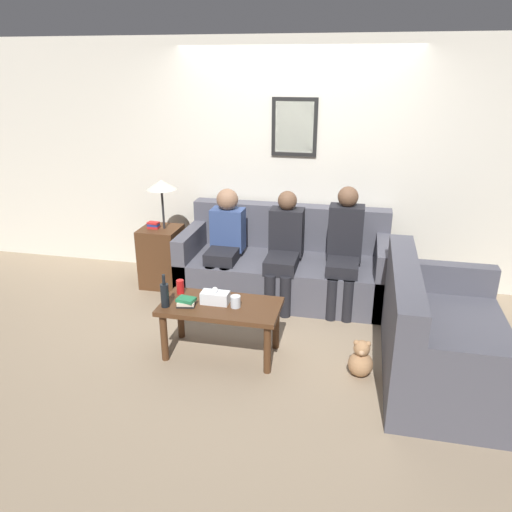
{
  "coord_description": "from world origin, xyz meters",
  "views": [
    {
      "loc": [
        0.75,
        -4.3,
        2.32
      ],
      "look_at": [
        -0.16,
        -0.13,
        0.67
      ],
      "focal_mm": 35.0,
      "sensor_mm": 36.0,
      "label": 1
    }
  ],
  "objects_px": {
    "couch_main": "(285,266)",
    "person_right": "(344,245)",
    "couch_side": "(440,341)",
    "wine_bottle": "(165,295)",
    "person_left": "(225,239)",
    "teddy_bear": "(361,360)",
    "drinking_glass": "(236,302)",
    "person_middle": "(284,245)",
    "coffee_table": "(221,313)"
  },
  "relations": [
    {
      "from": "couch_main",
      "to": "teddy_bear",
      "type": "distance_m",
      "value": 1.64
    },
    {
      "from": "coffee_table",
      "to": "person_left",
      "type": "xyz_separation_m",
      "value": [
        -0.28,
        1.17,
        0.23
      ]
    },
    {
      "from": "person_left",
      "to": "teddy_bear",
      "type": "xyz_separation_m",
      "value": [
        1.45,
        -1.24,
        -0.48
      ]
    },
    {
      "from": "coffee_table",
      "to": "drinking_glass",
      "type": "relative_size",
      "value": 10.17
    },
    {
      "from": "couch_side",
      "to": "wine_bottle",
      "type": "height_order",
      "value": "couch_side"
    },
    {
      "from": "couch_main",
      "to": "teddy_bear",
      "type": "relative_size",
      "value": 6.84
    },
    {
      "from": "drinking_glass",
      "to": "couch_main",
      "type": "bearing_deg",
      "value": 81.89
    },
    {
      "from": "person_middle",
      "to": "drinking_glass",
      "type": "bearing_deg",
      "value": -100.22
    },
    {
      "from": "coffee_table",
      "to": "drinking_glass",
      "type": "xyz_separation_m",
      "value": [
        0.13,
        -0.02,
        0.12
      ]
    },
    {
      "from": "couch_main",
      "to": "person_left",
      "type": "xyz_separation_m",
      "value": [
        -0.61,
        -0.15,
        0.32
      ]
    },
    {
      "from": "coffee_table",
      "to": "person_right",
      "type": "distance_m",
      "value": 1.51
    },
    {
      "from": "person_left",
      "to": "person_middle",
      "type": "bearing_deg",
      "value": -2.36
    },
    {
      "from": "coffee_table",
      "to": "wine_bottle",
      "type": "bearing_deg",
      "value": -163.11
    },
    {
      "from": "person_left",
      "to": "couch_side",
      "type": "bearing_deg",
      "value": -28.6
    },
    {
      "from": "couch_main",
      "to": "couch_side",
      "type": "relative_size",
      "value": 1.36
    },
    {
      "from": "coffee_table",
      "to": "teddy_bear",
      "type": "bearing_deg",
      "value": -3.58
    },
    {
      "from": "drinking_glass",
      "to": "person_middle",
      "type": "bearing_deg",
      "value": 79.78
    },
    {
      "from": "couch_main",
      "to": "person_middle",
      "type": "bearing_deg",
      "value": -84.16
    },
    {
      "from": "couch_side",
      "to": "drinking_glass",
      "type": "xyz_separation_m",
      "value": [
        -1.62,
        -0.08,
        0.21
      ]
    },
    {
      "from": "couch_main",
      "to": "coffee_table",
      "type": "xyz_separation_m",
      "value": [
        -0.32,
        -1.32,
        0.09
      ]
    },
    {
      "from": "person_left",
      "to": "teddy_bear",
      "type": "height_order",
      "value": "person_left"
    },
    {
      "from": "couch_main",
      "to": "wine_bottle",
      "type": "xyz_separation_m",
      "value": [
        -0.75,
        -1.45,
        0.27
      ]
    },
    {
      "from": "couch_side",
      "to": "wine_bottle",
      "type": "distance_m",
      "value": 2.2
    },
    {
      "from": "coffee_table",
      "to": "drinking_glass",
      "type": "height_order",
      "value": "drinking_glass"
    },
    {
      "from": "teddy_bear",
      "to": "wine_bottle",
      "type": "bearing_deg",
      "value": -177.93
    },
    {
      "from": "person_right",
      "to": "coffee_table",
      "type": "bearing_deg",
      "value": -129.21
    },
    {
      "from": "person_middle",
      "to": "person_right",
      "type": "height_order",
      "value": "person_right"
    },
    {
      "from": "couch_side",
      "to": "coffee_table",
      "type": "relative_size",
      "value": 1.58
    },
    {
      "from": "person_middle",
      "to": "person_right",
      "type": "distance_m",
      "value": 0.6
    },
    {
      "from": "drinking_glass",
      "to": "person_right",
      "type": "height_order",
      "value": "person_right"
    },
    {
      "from": "drinking_glass",
      "to": "person_middle",
      "type": "relative_size",
      "value": 0.09
    },
    {
      "from": "person_left",
      "to": "coffee_table",
      "type": "bearing_deg",
      "value": -76.38
    },
    {
      "from": "couch_main",
      "to": "wine_bottle",
      "type": "bearing_deg",
      "value": -117.41
    },
    {
      "from": "couch_main",
      "to": "person_right",
      "type": "relative_size",
      "value": 1.76
    },
    {
      "from": "couch_side",
      "to": "wine_bottle",
      "type": "relative_size",
      "value": 5.55
    },
    {
      "from": "coffee_table",
      "to": "person_middle",
      "type": "relative_size",
      "value": 0.87
    },
    {
      "from": "person_left",
      "to": "drinking_glass",
      "type": "bearing_deg",
      "value": -70.63
    },
    {
      "from": "couch_side",
      "to": "coffee_table",
      "type": "height_order",
      "value": "couch_side"
    },
    {
      "from": "couch_main",
      "to": "person_middle",
      "type": "xyz_separation_m",
      "value": [
        0.02,
        -0.18,
        0.3
      ]
    },
    {
      "from": "wine_bottle",
      "to": "person_middle",
      "type": "distance_m",
      "value": 1.49
    },
    {
      "from": "wine_bottle",
      "to": "drinking_glass",
      "type": "distance_m",
      "value": 0.58
    },
    {
      "from": "person_left",
      "to": "person_middle",
      "type": "distance_m",
      "value": 0.63
    },
    {
      "from": "couch_main",
      "to": "drinking_glass",
      "type": "distance_m",
      "value": 1.37
    },
    {
      "from": "couch_main",
      "to": "couch_side",
      "type": "distance_m",
      "value": 1.9
    },
    {
      "from": "drinking_glass",
      "to": "person_middle",
      "type": "xyz_separation_m",
      "value": [
        0.21,
        1.16,
        0.09
      ]
    },
    {
      "from": "person_right",
      "to": "teddy_bear",
      "type": "distance_m",
      "value": 1.35
    },
    {
      "from": "wine_bottle",
      "to": "person_left",
      "type": "relative_size",
      "value": 0.25
    },
    {
      "from": "wine_bottle",
      "to": "person_right",
      "type": "height_order",
      "value": "person_right"
    },
    {
      "from": "couch_side",
      "to": "person_left",
      "type": "distance_m",
      "value": 2.34
    },
    {
      "from": "wine_bottle",
      "to": "person_left",
      "type": "xyz_separation_m",
      "value": [
        0.15,
        1.3,
        0.05
      ]
    }
  ]
}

